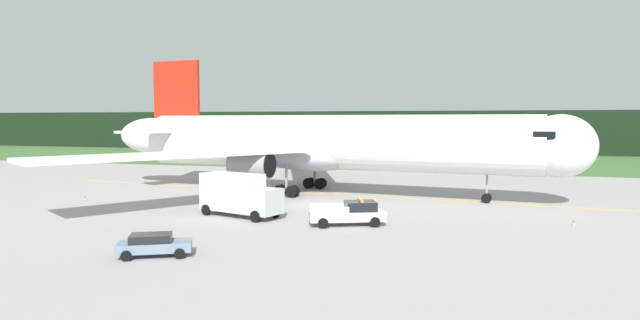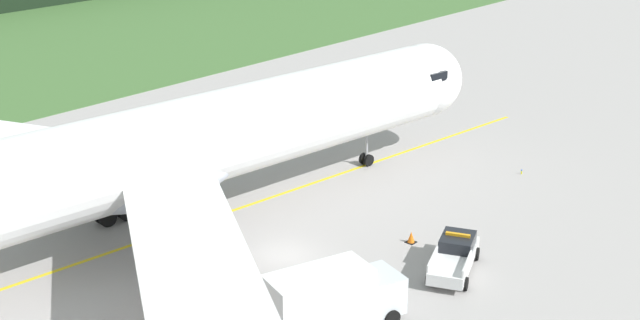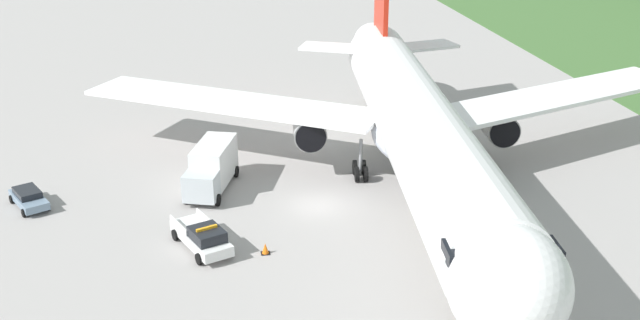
{
  "view_description": "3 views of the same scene",
  "coord_description": "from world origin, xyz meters",
  "px_view_note": "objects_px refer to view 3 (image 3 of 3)",
  "views": [
    {
      "loc": [
        14.76,
        -47.47,
        7.85
      ],
      "look_at": [
        -1.69,
        6.87,
        3.64
      ],
      "focal_mm": 30.5,
      "sensor_mm": 36.0,
      "label": 1
    },
    {
      "loc": [
        -32.42,
        -31.94,
        23.1
      ],
      "look_at": [
        4.35,
        0.98,
        4.63
      ],
      "focal_mm": 48.09,
      "sensor_mm": 36.0,
      "label": 2
    },
    {
      "loc": [
        49.28,
        -8.23,
        23.74
      ],
      "look_at": [
        4.7,
        -0.66,
        5.49
      ],
      "focal_mm": 42.4,
      "sensor_mm": 36.0,
      "label": 3
    }
  ],
  "objects_px": {
    "ops_pickup_truck": "(202,237)",
    "apron_cone": "(265,249)",
    "staff_car": "(29,198)",
    "catering_truck": "(212,167)",
    "airliner": "(415,123)"
  },
  "relations": [
    {
      "from": "apron_cone",
      "to": "staff_car",
      "type": "bearing_deg",
      "value": -121.32
    },
    {
      "from": "airliner",
      "to": "staff_car",
      "type": "relative_size",
      "value": 11.96
    },
    {
      "from": "ops_pickup_truck",
      "to": "staff_car",
      "type": "distance_m",
      "value": 15.03
    },
    {
      "from": "ops_pickup_truck",
      "to": "staff_car",
      "type": "height_order",
      "value": "ops_pickup_truck"
    },
    {
      "from": "airliner",
      "to": "ops_pickup_truck",
      "type": "relative_size",
      "value": 8.93
    },
    {
      "from": "catering_truck",
      "to": "apron_cone",
      "type": "distance_m",
      "value": 11.3
    },
    {
      "from": "ops_pickup_truck",
      "to": "apron_cone",
      "type": "bearing_deg",
      "value": 72.4
    },
    {
      "from": "catering_truck",
      "to": "staff_car",
      "type": "distance_m",
      "value": 13.38
    },
    {
      "from": "ops_pickup_truck",
      "to": "apron_cone",
      "type": "relative_size",
      "value": 8.25
    },
    {
      "from": "catering_truck",
      "to": "staff_car",
      "type": "bearing_deg",
      "value": -85.99
    },
    {
      "from": "airliner",
      "to": "staff_car",
      "type": "bearing_deg",
      "value": -93.5
    },
    {
      "from": "airliner",
      "to": "apron_cone",
      "type": "bearing_deg",
      "value": -56.05
    },
    {
      "from": "ops_pickup_truck",
      "to": "catering_truck",
      "type": "height_order",
      "value": "catering_truck"
    },
    {
      "from": "airliner",
      "to": "catering_truck",
      "type": "relative_size",
      "value": 7.08
    },
    {
      "from": "catering_truck",
      "to": "apron_cone",
      "type": "xyz_separation_m",
      "value": [
        10.81,
        2.94,
        -1.48
      ]
    }
  ]
}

